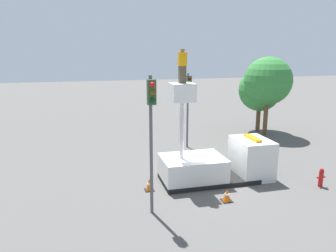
{
  "coord_description": "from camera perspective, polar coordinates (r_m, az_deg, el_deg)",
  "views": [
    {
      "loc": [
        -6.22,
        -15.59,
        6.96
      ],
      "look_at": [
        -2.6,
        -1.37,
        3.51
      ],
      "focal_mm": 35.0,
      "sensor_mm": 36.0,
      "label": 1
    }
  ],
  "objects": [
    {
      "name": "traffic_light_across",
      "position": [
        23.04,
        3.57,
        5.25
      ],
      "size": [
        0.34,
        0.57,
        5.33
      ],
      "color": "#515156",
      "rests_on": "ground"
    },
    {
      "name": "tree_left_bg",
      "position": [
        27.79,
        17.02,
        7.5
      ],
      "size": [
        3.85,
        3.85,
        6.4
      ],
      "color": "brown",
      "rests_on": "ground"
    },
    {
      "name": "tree_right_bg",
      "position": [
        29.0,
        15.72,
        6.04
      ],
      "size": [
        3.58,
        3.58,
        5.38
      ],
      "color": "brown",
      "rests_on": "ground"
    },
    {
      "name": "traffic_cone_curbside",
      "position": [
        15.89,
        10.21,
        -11.8
      ],
      "size": [
        0.49,
        0.49,
        0.62
      ],
      "color": "black",
      "rests_on": "ground"
    },
    {
      "name": "worker",
      "position": [
        16.3,
        2.52,
        10.53
      ],
      "size": [
        0.4,
        0.26,
        1.75
      ],
      "color": "brown",
      "rests_on": "bucket_truck"
    },
    {
      "name": "bucket_truck",
      "position": [
        17.99,
        8.5,
        -6.29
      ],
      "size": [
        6.0,
        2.44,
        5.32
      ],
      "color": "black",
      "rests_on": "ground"
    },
    {
      "name": "ground_plane",
      "position": [
        18.17,
        6.98,
        -9.39
      ],
      "size": [
        120.0,
        120.0,
        0.0
      ],
      "primitive_type": "plane",
      "color": "#565451"
    },
    {
      "name": "traffic_cone_rear",
      "position": [
        16.78,
        -3.28,
        -10.19
      ],
      "size": [
        0.46,
        0.46,
        0.63
      ],
      "color": "black",
      "rests_on": "ground"
    },
    {
      "name": "traffic_light_pole",
      "position": [
        13.26,
        -2.9,
        1.17
      ],
      "size": [
        0.34,
        0.57,
        5.96
      ],
      "color": "#515156",
      "rests_on": "ground"
    },
    {
      "name": "fire_hydrant",
      "position": [
        18.84,
        25.09,
        -8.14
      ],
      "size": [
        0.47,
        0.23,
        1.01
      ],
      "color": "red",
      "rests_on": "ground"
    }
  ]
}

